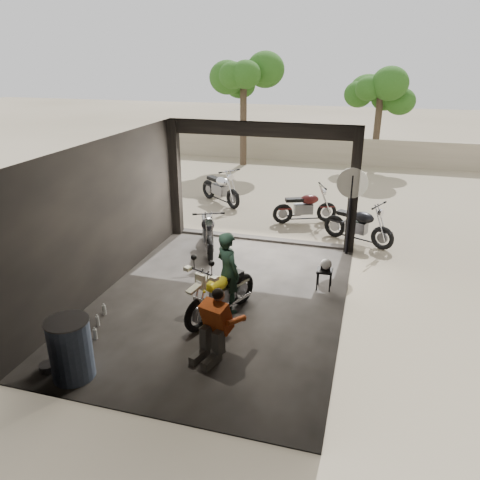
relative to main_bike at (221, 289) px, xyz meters
The scene contains 16 objects.
ground 0.86m from the main_bike, 109.39° to the left, with size 80.00×80.00×0.00m, color #7A6D56.
garage 1.36m from the main_bike, 100.43° to the left, with size 7.00×7.13×3.20m.
boundary_wall 14.60m from the main_bike, 90.83° to the left, with size 18.00×0.30×1.20m, color gray.
tree_left 13.91m from the main_bike, 103.77° to the left, with size 2.20×2.20×5.60m.
tree_right 15.12m from the main_bike, 79.94° to the left, with size 2.20×2.20×5.00m.
main_bike is the anchor object (origin of this frame).
left_bike 3.36m from the main_bike, 113.95° to the left, with size 0.72×1.76×1.19m, color black, non-canonical shape.
outside_bike_a 7.42m from the main_bike, 108.31° to the left, with size 0.76×1.86×1.26m, color black, non-canonical shape.
outside_bike_b 5.93m from the main_bike, 82.92° to the left, with size 0.70×1.70×1.15m, color #41100F, non-canonical shape.
outside_bike_c 5.19m from the main_bike, 63.13° to the left, with size 0.73×1.77×1.19m, color black, non-canonical shape.
rider 0.36m from the main_bike, 75.65° to the left, with size 0.61×0.40×1.67m, color black.
mechanic 1.34m from the main_bike, 78.23° to the right, with size 0.60×0.82×1.18m, color #D1541B, non-canonical shape.
stool 2.47m from the main_bike, 43.41° to the left, with size 0.33×0.33×0.46m.
helmet 2.49m from the main_bike, 43.56° to the left, with size 0.25×0.27×0.24m, color white.
oil_drum 2.92m from the main_bike, 124.69° to the right, with size 0.66×0.66×1.02m, color #475877.
sign_post 4.42m from the main_bike, 60.59° to the left, with size 0.75×0.08×2.25m.
Camera 1 is at (2.74, -8.13, 4.77)m, focal length 35.00 mm.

